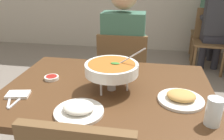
{
  "coord_description": "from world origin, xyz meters",
  "views": [
    {
      "loc": [
        0.23,
        -1.18,
        1.36
      ],
      "look_at": [
        0.0,
        0.15,
        0.79
      ],
      "focal_mm": 36.7,
      "sensor_mm": 36.0,
      "label": 1
    }
  ],
  "objects": [
    {
      "name": "sauce_dish",
      "position": [
        -0.37,
        0.05,
        0.75
      ],
      "size": [
        0.09,
        0.09,
        0.02
      ],
      "color": "white",
      "rests_on": "dining_table_main"
    },
    {
      "name": "curry_bowl",
      "position": [
        0.03,
        -0.02,
        0.87
      ],
      "size": [
        0.33,
        0.3,
        0.26
      ],
      "color": "silver",
      "rests_on": "dining_table_main"
    },
    {
      "name": "chair_diner_main",
      "position": [
        -0.0,
        0.73,
        0.51
      ],
      "size": [
        0.44,
        0.44,
        0.9
      ],
      "color": "brown",
      "rests_on": "ground_plane"
    },
    {
      "name": "diner_main",
      "position": [
        0.0,
        0.77,
        0.75
      ],
      "size": [
        0.4,
        0.45,
        1.31
      ],
      "color": "#2D2D38",
      "rests_on": "ground_plane"
    },
    {
      "name": "spoon_utensil",
      "position": [
        -0.44,
        -0.23,
        0.75
      ],
      "size": [
        0.02,
        0.17,
        0.01
      ],
      "primitive_type": "cube",
      "rotation": [
        0.0,
        0.0,
        -0.05
      ],
      "color": "silver",
      "rests_on": "dining_table_main"
    },
    {
      "name": "drink_glass",
      "position": [
        0.52,
        -0.27,
        0.8
      ],
      "size": [
        0.07,
        0.07,
        0.13
      ],
      "color": "silver",
      "rests_on": "dining_table_main"
    },
    {
      "name": "rice_plate",
      "position": [
        -0.09,
        -0.29,
        0.76
      ],
      "size": [
        0.24,
        0.24,
        0.06
      ],
      "color": "white",
      "rests_on": "dining_table_main"
    },
    {
      "name": "patron_bg_left",
      "position": [
        1.16,
        2.82,
        0.75
      ],
      "size": [
        0.45,
        0.4,
        1.31
      ],
      "color": "#2D2D38",
      "rests_on": "ground_plane"
    },
    {
      "name": "napkin_folded",
      "position": [
        -0.47,
        -0.18,
        0.75
      ],
      "size": [
        0.13,
        0.1,
        0.02
      ],
      "primitive_type": "cube",
      "rotation": [
        0.0,
        0.0,
        0.21
      ],
      "color": "white",
      "rests_on": "dining_table_main"
    },
    {
      "name": "appetizer_plate",
      "position": [
        0.41,
        -0.09,
        0.76
      ],
      "size": [
        0.24,
        0.24,
        0.06
      ],
      "color": "white",
      "rests_on": "dining_table_main"
    },
    {
      "name": "chair_bg_left",
      "position": [
        1.22,
        2.77,
        0.51
      ],
      "size": [
        0.48,
        0.48,
        0.9
      ],
      "color": "brown",
      "rests_on": "ground_plane"
    },
    {
      "name": "dining_table_main",
      "position": [
        0.0,
        0.0,
        0.63
      ],
      "size": [
        1.21,
        0.89,
        0.74
      ],
      "color": "#51331C",
      "rests_on": "ground_plane"
    },
    {
      "name": "chair_bg_middle",
      "position": [
        1.09,
        2.31,
        0.51
      ],
      "size": [
        0.48,
        0.48,
        0.9
      ],
      "color": "brown",
      "rests_on": "ground_plane"
    },
    {
      "name": "fork_utensil",
      "position": [
        -0.49,
        -0.23,
        0.75
      ],
      "size": [
        0.09,
        0.16,
        0.01
      ],
      "primitive_type": "cube",
      "rotation": [
        0.0,
        0.0,
        0.47
      ],
      "color": "silver",
      "rests_on": "dining_table_main"
    },
    {
      "name": "patron_bg_middle",
      "position": [
        1.13,
        2.24,
        0.75
      ],
      "size": [
        0.4,
        0.45,
        1.31
      ],
      "color": "#2D2D38",
      "rests_on": "ground_plane"
    }
  ]
}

